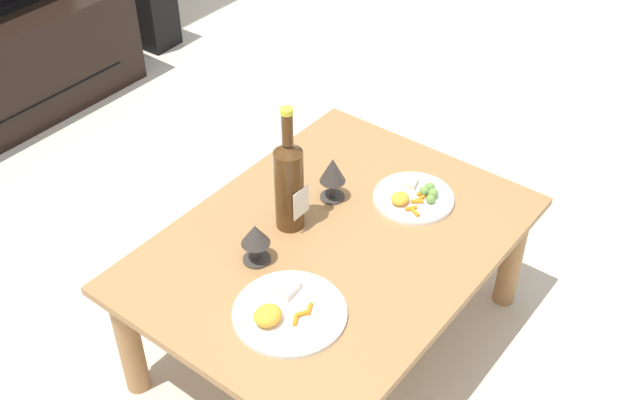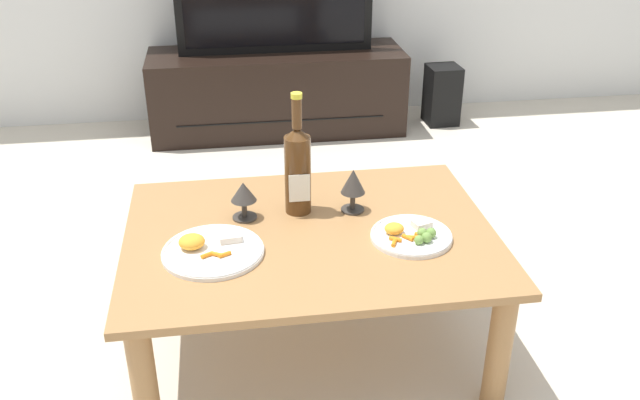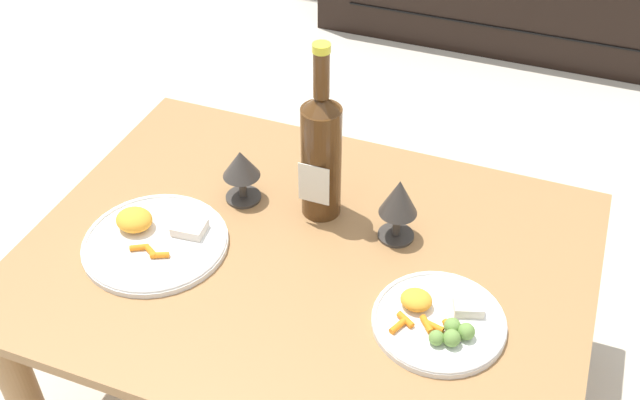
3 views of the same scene
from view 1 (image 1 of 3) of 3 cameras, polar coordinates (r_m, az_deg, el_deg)
ground_plane at (r=2.51m, az=0.82°, el=-10.14°), size 6.40×6.40×0.00m
dining_table at (r=2.25m, az=0.90°, el=-4.19°), size 1.11×0.83×0.42m
floor_speaker at (r=4.09m, az=-12.06°, el=13.17°), size 0.19×0.19×0.34m
wine_bottle at (r=2.16m, az=-2.28°, el=1.34°), size 0.08×0.08×0.39m
goblet_left at (r=2.10m, az=-4.74°, el=-2.71°), size 0.08×0.08×0.12m
goblet_right at (r=2.29m, az=0.93°, el=2.04°), size 0.08×0.08×0.14m
dinner_plate_left at (r=2.00m, az=-2.39°, el=-8.15°), size 0.29×0.29×0.05m
dinner_plate_right at (r=2.35m, az=6.86°, el=0.23°), size 0.24×0.24×0.04m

